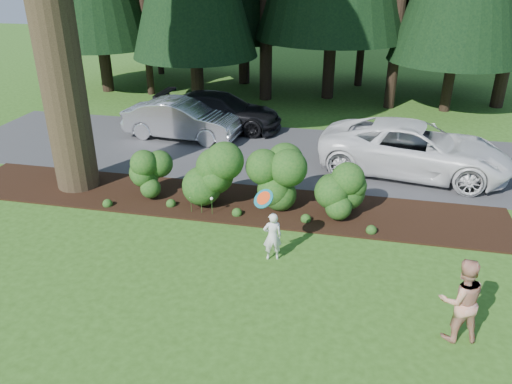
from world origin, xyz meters
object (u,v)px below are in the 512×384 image
car_dark_suv (220,111)px  child (272,236)px  car_silver_wagon (182,119)px  frisbee (264,199)px  car_white_suv (414,149)px  adult (461,300)px

car_dark_suv → child: car_dark_suv is taller
car_silver_wagon → frisbee: (4.82, -7.90, 0.86)m
car_white_suv → child: (-3.53, -6.01, -0.26)m
car_white_suv → car_dark_suv: size_ratio=1.18×
frisbee → car_white_suv: bearing=58.9°
car_white_suv → frisbee: 7.24m
child → frisbee: size_ratio=2.16×
car_dark_suv → frisbee: frisbee is taller
frisbee → child: bearing=40.6°
child → adult: adult is taller
car_silver_wagon → adult: bearing=-132.8°
adult → frisbee: 4.44m
adult → frisbee: size_ratio=3.03×
car_silver_wagon → child: 9.22m
car_dark_suv → adult: 13.51m
car_silver_wagon → car_white_suv: car_white_suv is taller
car_white_suv → frisbee: (-3.71, -6.17, 0.77)m
adult → car_dark_suv: bearing=-68.7°
car_white_suv → adult: size_ratio=3.55×
car_white_suv → adult: (0.28, -7.93, -0.02)m
car_silver_wagon → car_dark_suv: car_silver_wagon is taller
adult → car_white_suv: bearing=-101.5°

